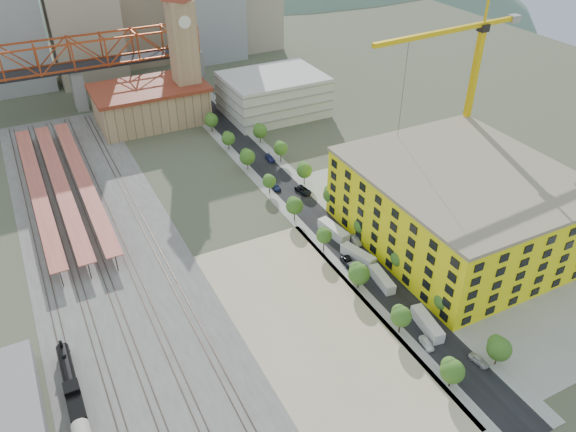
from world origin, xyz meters
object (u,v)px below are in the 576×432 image
clock_tower (182,36)px  car_0 (427,343)px  site_trailer_b (382,279)px  site_trailer_c (358,255)px  tower_crane (466,73)px  construction_building (460,206)px  site_trailer_a (427,324)px  site_trailer_d (333,231)px  locomotive (70,381)px

clock_tower → car_0: size_ratio=12.91×
clock_tower → site_trailer_b: clock_tower is taller
clock_tower → site_trailer_c: (8.00, -96.50, -27.45)m
clock_tower → tower_crane: clock_tower is taller
car_0 → construction_building: bearing=50.2°
tower_crane → site_trailer_a: (-44.30, -45.67, -30.22)m
site_trailer_d → site_trailer_c: bearing=-97.6°
site_trailer_a → site_trailer_b: site_trailer_a is taller
locomotive → site_trailer_a: 68.20m
construction_building → site_trailer_a: bearing=-140.1°
site_trailer_b → site_trailer_c: site_trailer_c is taller
site_trailer_b → site_trailer_c: 9.64m
locomotive → site_trailer_a: bearing=-14.6°
construction_building → car_0: bearing=-138.7°
site_trailer_d → car_0: site_trailer_d is taller
clock_tower → site_trailer_a: (8.00, -121.74, -27.42)m
site_trailer_a → site_trailer_d: site_trailer_d is taller
clock_tower → tower_crane: 92.35m
site_trailer_a → car_0: size_ratio=2.32×
site_trailer_a → site_trailer_d: size_ratio=0.96×
clock_tower → locomotive: size_ratio=2.59×
site_trailer_a → car_0: 4.81m
locomotive → site_trailer_c: (66.00, 8.05, -0.63)m
site_trailer_c → site_trailer_d: size_ratio=0.93×
construction_building → locomotive: size_ratio=2.52×
construction_building → car_0: construction_building is taller
tower_crane → site_trailer_d: 54.40m
locomotive → site_trailer_c: locomotive is taller
car_0 → locomotive: bearing=170.6°
construction_building → site_trailer_a: (-26.00, -21.74, -8.13)m
tower_crane → car_0: bearing=-133.8°
site_trailer_a → clock_tower: bearing=101.9°
site_trailer_d → clock_tower: bearing=87.8°
site_trailer_a → site_trailer_c: bearing=98.2°
site_trailer_b → site_trailer_d: (0.00, 20.78, 0.16)m
clock_tower → construction_building: bearing=-71.2°
clock_tower → locomotive: bearing=-119.0°
site_trailer_a → car_0: (-3.00, -3.71, -0.59)m
construction_building → site_trailer_c: (-26.00, 3.50, -8.17)m
car_0 → tower_crane: bearing=55.1°
construction_building → site_trailer_a: construction_building is taller
site_trailer_c → site_trailer_d: 11.14m
site_trailer_b → site_trailer_c: size_ratio=0.95×
clock_tower → tower_crane: size_ratio=1.02×
clock_tower → site_trailer_a: 125.04m
construction_building → site_trailer_c: 27.48m
clock_tower → site_trailer_d: (8.00, -85.36, -27.37)m
tower_crane → site_trailer_b: 61.53m
construction_building → locomotive: (-92.00, -4.56, -7.54)m
clock_tower → site_trailer_c: 100.65m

